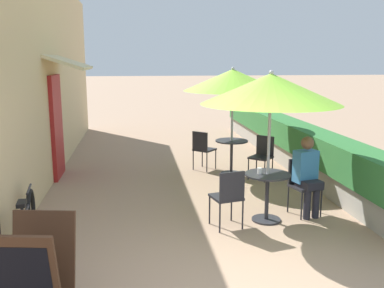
{
  "coord_description": "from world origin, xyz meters",
  "views": [
    {
      "loc": [
        -0.79,
        -3.84,
        2.41
      ],
      "look_at": [
        0.15,
        3.18,
        1.0
      ],
      "focal_mm": 40.0,
      "sensor_mm": 36.0,
      "label": 1
    }
  ],
  "objects_px": {
    "seated_patron_near_left": "(307,173)",
    "cafe_chair_mid_left": "(263,154)",
    "patio_table_near": "(267,189)",
    "patio_table_mid": "(232,151)",
    "bicycle_leaning": "(27,225)",
    "coffee_cup_near": "(260,171)",
    "patio_umbrella_mid": "(233,80)",
    "cafe_chair_mid_right": "(203,147)",
    "cafe_chair_near_left": "(302,182)",
    "patio_umbrella_near": "(271,89)",
    "cafe_chair_near_right": "(229,194)",
    "menu_board": "(35,276)"
  },
  "relations": [
    {
      "from": "cafe_chair_near_left",
      "to": "coffee_cup_near",
      "type": "bearing_deg",
      "value": 2.66
    },
    {
      "from": "cafe_chair_near_right",
      "to": "patio_table_near",
      "type": "bearing_deg",
      "value": 6.39
    },
    {
      "from": "patio_table_near",
      "to": "patio_umbrella_near",
      "type": "height_order",
      "value": "patio_umbrella_near"
    },
    {
      "from": "coffee_cup_near",
      "to": "cafe_chair_mid_right",
      "type": "height_order",
      "value": "cafe_chair_mid_right"
    },
    {
      "from": "patio_table_near",
      "to": "cafe_chair_mid_right",
      "type": "height_order",
      "value": "cafe_chair_mid_right"
    },
    {
      "from": "bicycle_leaning",
      "to": "seated_patron_near_left",
      "type": "bearing_deg",
      "value": 3.08
    },
    {
      "from": "cafe_chair_mid_right",
      "to": "menu_board",
      "type": "height_order",
      "value": "menu_board"
    },
    {
      "from": "patio_umbrella_near",
      "to": "coffee_cup_near",
      "type": "xyz_separation_m",
      "value": [
        -0.12,
        0.01,
        -1.21
      ]
    },
    {
      "from": "cafe_chair_near_left",
      "to": "seated_patron_near_left",
      "type": "distance_m",
      "value": 0.2
    },
    {
      "from": "cafe_chair_near_right",
      "to": "cafe_chair_mid_right",
      "type": "relative_size",
      "value": 1.0
    },
    {
      "from": "seated_patron_near_left",
      "to": "bicycle_leaning",
      "type": "distance_m",
      "value": 4.1
    },
    {
      "from": "cafe_chair_near_right",
      "to": "coffee_cup_near",
      "type": "bearing_deg",
      "value": 11.52
    },
    {
      "from": "coffee_cup_near",
      "to": "menu_board",
      "type": "bearing_deg",
      "value": -140.21
    },
    {
      "from": "patio_umbrella_near",
      "to": "cafe_chair_mid_right",
      "type": "bearing_deg",
      "value": 98.94
    },
    {
      "from": "seated_patron_near_left",
      "to": "bicycle_leaning",
      "type": "relative_size",
      "value": 0.75
    },
    {
      "from": "patio_table_near",
      "to": "cafe_chair_near_right",
      "type": "height_order",
      "value": "cafe_chair_near_right"
    },
    {
      "from": "patio_table_mid",
      "to": "cafe_chair_mid_right",
      "type": "bearing_deg",
      "value": 143.63
    },
    {
      "from": "patio_table_near",
      "to": "cafe_chair_near_left",
      "type": "height_order",
      "value": "cafe_chair_near_left"
    },
    {
      "from": "menu_board",
      "to": "coffee_cup_near",
      "type": "bearing_deg",
      "value": 49.83
    },
    {
      "from": "patio_umbrella_mid",
      "to": "bicycle_leaning",
      "type": "relative_size",
      "value": 1.35
    },
    {
      "from": "patio_umbrella_near",
      "to": "cafe_chair_near_left",
      "type": "bearing_deg",
      "value": 20.03
    },
    {
      "from": "coffee_cup_near",
      "to": "bicycle_leaning",
      "type": "bearing_deg",
      "value": -169.53
    },
    {
      "from": "coffee_cup_near",
      "to": "patio_table_mid",
      "type": "distance_m",
      "value": 2.7
    },
    {
      "from": "patio_table_mid",
      "to": "coffee_cup_near",
      "type": "bearing_deg",
      "value": -93.99
    },
    {
      "from": "patio_table_mid",
      "to": "bicycle_leaning",
      "type": "xyz_separation_m",
      "value": [
        -3.41,
        -3.28,
        -0.16
      ]
    },
    {
      "from": "cafe_chair_near_left",
      "to": "cafe_chair_mid_left",
      "type": "height_order",
      "value": "same"
    },
    {
      "from": "seated_patron_near_left",
      "to": "cafe_chair_near_right",
      "type": "height_order",
      "value": "seated_patron_near_left"
    },
    {
      "from": "bicycle_leaning",
      "to": "patio_umbrella_mid",
      "type": "bearing_deg",
      "value": 36.89
    },
    {
      "from": "patio_table_mid",
      "to": "menu_board",
      "type": "xyz_separation_m",
      "value": [
        -2.93,
        -4.97,
        0.0
      ]
    },
    {
      "from": "patio_umbrella_near",
      "to": "cafe_chair_mid_left",
      "type": "bearing_deg",
      "value": 74.84
    },
    {
      "from": "cafe_chair_mid_left",
      "to": "bicycle_leaning",
      "type": "height_order",
      "value": "cafe_chair_mid_left"
    },
    {
      "from": "cafe_chair_mid_right",
      "to": "menu_board",
      "type": "distance_m",
      "value": 5.88
    },
    {
      "from": "seated_patron_near_left",
      "to": "patio_table_mid",
      "type": "bearing_deg",
      "value": -90.34
    },
    {
      "from": "cafe_chair_near_left",
      "to": "menu_board",
      "type": "bearing_deg",
      "value": 21.91
    },
    {
      "from": "patio_umbrella_near",
      "to": "coffee_cup_near",
      "type": "height_order",
      "value": "patio_umbrella_near"
    },
    {
      "from": "patio_table_mid",
      "to": "menu_board",
      "type": "height_order",
      "value": "menu_board"
    },
    {
      "from": "seated_patron_near_left",
      "to": "coffee_cup_near",
      "type": "bearing_deg",
      "value": -5.34
    },
    {
      "from": "patio_umbrella_near",
      "to": "cafe_chair_mid_left",
      "type": "relative_size",
      "value": 2.59
    },
    {
      "from": "seated_patron_near_left",
      "to": "cafe_chair_mid_left",
      "type": "distance_m",
      "value": 2.17
    },
    {
      "from": "coffee_cup_near",
      "to": "patio_umbrella_mid",
      "type": "height_order",
      "value": "patio_umbrella_mid"
    },
    {
      "from": "coffee_cup_near",
      "to": "patio_table_near",
      "type": "bearing_deg",
      "value": -5.16
    },
    {
      "from": "patio_umbrella_near",
      "to": "cafe_chair_near_right",
      "type": "bearing_deg",
      "value": -159.97
    },
    {
      "from": "patio_table_mid",
      "to": "cafe_chair_mid_left",
      "type": "height_order",
      "value": "cafe_chair_mid_left"
    },
    {
      "from": "cafe_chair_near_right",
      "to": "cafe_chair_mid_right",
      "type": "xyz_separation_m",
      "value": [
        0.16,
        3.34,
        0.0
      ]
    },
    {
      "from": "patio_table_near",
      "to": "cafe_chair_near_right",
      "type": "relative_size",
      "value": 0.84
    },
    {
      "from": "seated_patron_near_left",
      "to": "cafe_chair_near_right",
      "type": "distance_m",
      "value": 1.38
    },
    {
      "from": "patio_table_near",
      "to": "bicycle_leaning",
      "type": "distance_m",
      "value": 3.4
    },
    {
      "from": "patio_umbrella_near",
      "to": "coffee_cup_near",
      "type": "bearing_deg",
      "value": 174.84
    },
    {
      "from": "patio_table_near",
      "to": "patio_table_mid",
      "type": "relative_size",
      "value": 1.0
    },
    {
      "from": "patio_umbrella_mid",
      "to": "cafe_chair_mid_left",
      "type": "distance_m",
      "value": 1.62
    }
  ]
}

